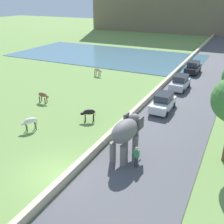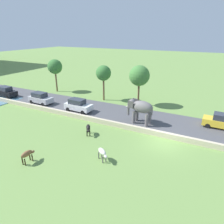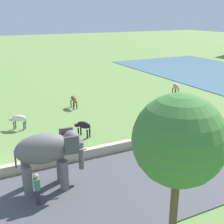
# 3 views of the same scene
# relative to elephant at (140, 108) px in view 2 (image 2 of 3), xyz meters

# --- Properties ---
(ground_plane) EXTENTS (220.00, 220.00, 0.00)m
(ground_plane) POSITION_rel_elephant_xyz_m (-3.45, -3.92, -2.04)
(ground_plane) COLOR #6B8E47
(road_surface) EXTENTS (7.00, 120.00, 0.06)m
(road_surface) POSITION_rel_elephant_xyz_m (1.55, 16.08, -2.01)
(road_surface) COLOR #4C4C51
(road_surface) RESTS_ON ground
(barrier_wall) EXTENTS (0.40, 110.00, 0.61)m
(barrier_wall) POSITION_rel_elephant_xyz_m (-2.25, 14.08, -1.73)
(barrier_wall) COLOR beige
(barrier_wall) RESTS_ON ground
(elephant) EXTENTS (1.67, 3.54, 2.99)m
(elephant) POSITION_rel_elephant_xyz_m (0.00, 0.00, 0.00)
(elephant) COLOR slate
(elephant) RESTS_ON ground
(person_beside_elephant) EXTENTS (0.36, 0.22, 1.63)m
(person_beside_elephant) POSITION_rel_elephant_xyz_m (1.16, -0.90, -1.16)
(person_beside_elephant) COLOR #33333D
(person_beside_elephant) RESTS_ON ground
(car_white) EXTENTS (1.85, 4.03, 1.80)m
(car_white) POSITION_rel_elephant_xyz_m (-0.02, 9.37, -1.14)
(car_white) COLOR white
(car_white) RESTS_ON ground
(car_black) EXTENTS (1.92, 4.06, 1.80)m
(car_black) POSITION_rel_elephant_xyz_m (-0.02, 24.86, -1.14)
(car_black) COLOR black
(car_black) RESTS_ON ground
(car_yellow) EXTENTS (1.88, 4.04, 1.80)m
(car_yellow) POSITION_rel_elephant_xyz_m (3.13, -8.99, -1.14)
(car_yellow) COLOR gold
(car_yellow) RESTS_ON ground
(car_silver) EXTENTS (1.93, 4.07, 1.80)m
(car_silver) POSITION_rel_elephant_xyz_m (-0.02, 16.70, -1.14)
(car_silver) COLOR #B7B7BC
(car_silver) RESTS_ON ground
(cow_white) EXTENTS (1.02, 1.35, 1.15)m
(cow_white) POSITION_rel_elephant_xyz_m (-9.10, 0.12, -1.20)
(cow_white) COLOR silver
(cow_white) RESTS_ON ground
(cow_black) EXTENTS (1.34, 1.05, 1.15)m
(cow_black) POSITION_rel_elephant_xyz_m (-5.52, 3.98, -1.20)
(cow_black) COLOR black
(cow_black) RESTS_ON ground
(cow_brown) EXTENTS (1.39, 0.47, 1.15)m
(cow_brown) POSITION_rel_elephant_xyz_m (-12.35, 5.74, -1.20)
(cow_brown) COLOR brown
(cow_brown) RESTS_ON ground
(tree_near) EXTENTS (3.06, 3.06, 6.16)m
(tree_near) POSITION_rel_elephant_xyz_m (6.42, 2.68, 2.56)
(tree_near) COLOR brown
(tree_near) RESTS_ON ground
(tree_mid) EXTENTS (2.46, 2.46, 5.75)m
(tree_mid) POSITION_rel_elephant_xyz_m (6.24, 8.70, 2.44)
(tree_mid) COLOR brown
(tree_mid) RESTS_ON ground
(tree_far) EXTENTS (2.67, 2.67, 6.04)m
(tree_far) POSITION_rel_elephant_xyz_m (6.76, 19.30, 2.62)
(tree_far) COLOR brown
(tree_far) RESTS_ON ground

